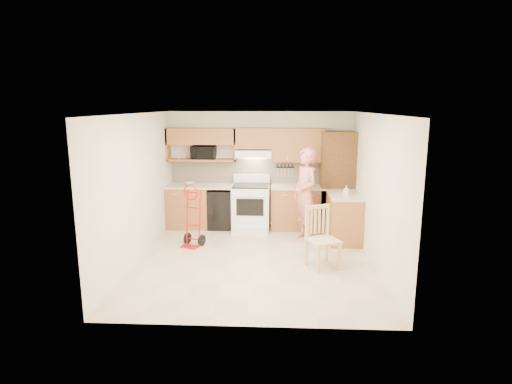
# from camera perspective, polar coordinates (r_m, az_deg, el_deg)

# --- Properties ---
(floor) EXTENTS (4.00, 4.50, 0.02)m
(floor) POSITION_cam_1_polar(r_m,az_deg,el_deg) (7.42, -0.19, -9.22)
(floor) COLOR #BFAD8F
(floor) RESTS_ON ground
(ceiling) EXTENTS (4.00, 4.50, 0.02)m
(ceiling) POSITION_cam_1_polar(r_m,az_deg,el_deg) (6.93, -0.20, 10.64)
(ceiling) COLOR white
(ceiling) RESTS_ON ground
(wall_back) EXTENTS (4.00, 0.02, 2.50)m
(wall_back) POSITION_cam_1_polar(r_m,az_deg,el_deg) (9.29, 0.52, 3.12)
(wall_back) COLOR white
(wall_back) RESTS_ON ground
(wall_front) EXTENTS (4.00, 0.02, 2.50)m
(wall_front) POSITION_cam_1_polar(r_m,az_deg,el_deg) (4.87, -1.56, -4.89)
(wall_front) COLOR white
(wall_front) RESTS_ON ground
(wall_left) EXTENTS (0.02, 4.50, 2.50)m
(wall_left) POSITION_cam_1_polar(r_m,az_deg,el_deg) (7.44, -15.84, 0.50)
(wall_left) COLOR white
(wall_left) RESTS_ON ground
(wall_right) EXTENTS (0.02, 4.50, 2.50)m
(wall_right) POSITION_cam_1_polar(r_m,az_deg,el_deg) (7.25, 15.88, 0.20)
(wall_right) COLOR white
(wall_right) RESTS_ON ground
(backsplash) EXTENTS (3.92, 0.03, 0.55)m
(backsplash) POSITION_cam_1_polar(r_m,az_deg,el_deg) (9.27, 0.51, 2.79)
(backsplash) COLOR beige
(backsplash) RESTS_ON wall_back
(lower_cab_left) EXTENTS (0.90, 0.60, 0.90)m
(lower_cab_left) POSITION_cam_1_polar(r_m,az_deg,el_deg) (9.33, -9.12, -2.00)
(lower_cab_left) COLOR brown
(lower_cab_left) RESTS_ON ground
(dishwasher) EXTENTS (0.60, 0.60, 0.85)m
(dishwasher) POSITION_cam_1_polar(r_m,az_deg,el_deg) (9.21, -4.55, -2.22)
(dishwasher) COLOR black
(dishwasher) RESTS_ON ground
(lower_cab_right) EXTENTS (1.14, 0.60, 0.90)m
(lower_cab_right) POSITION_cam_1_polar(r_m,az_deg,el_deg) (9.15, 5.64, -2.19)
(lower_cab_right) COLOR brown
(lower_cab_right) RESTS_ON ground
(countertop_left) EXTENTS (1.50, 0.63, 0.04)m
(countertop_left) POSITION_cam_1_polar(r_m,az_deg,el_deg) (9.18, -7.39, 0.82)
(countertop_left) COLOR beige
(countertop_left) RESTS_ON lower_cab_left
(countertop_right) EXTENTS (1.14, 0.63, 0.04)m
(countertop_right) POSITION_cam_1_polar(r_m,az_deg,el_deg) (9.05, 5.70, 0.70)
(countertop_right) COLOR beige
(countertop_right) RESTS_ON lower_cab_right
(cab_return_right) EXTENTS (0.60, 1.00, 0.90)m
(cab_return_right) POSITION_cam_1_polar(r_m,az_deg,el_deg) (8.47, 11.80, -3.52)
(cab_return_right) COLOR brown
(cab_return_right) RESTS_ON ground
(countertop_return) EXTENTS (0.63, 1.00, 0.04)m
(countertop_return) POSITION_cam_1_polar(r_m,az_deg,el_deg) (8.36, 11.94, -0.41)
(countertop_return) COLOR beige
(countertop_return) RESTS_ON cab_return_right
(pantry_tall) EXTENTS (0.70, 0.60, 2.10)m
(pantry_tall) POSITION_cam_1_polar(r_m,az_deg,el_deg) (9.10, 10.88, 1.45)
(pantry_tall) COLOR brown
(pantry_tall) RESTS_ON ground
(upper_cab_left) EXTENTS (1.50, 0.33, 0.34)m
(upper_cab_left) POSITION_cam_1_polar(r_m,az_deg,el_deg) (9.17, -7.41, 7.50)
(upper_cab_left) COLOR brown
(upper_cab_left) RESTS_ON wall_back
(upper_shelf_mw) EXTENTS (1.50, 0.33, 0.04)m
(upper_shelf_mw) POSITION_cam_1_polar(r_m,az_deg,el_deg) (9.22, -7.33, 4.34)
(upper_shelf_mw) COLOR brown
(upper_shelf_mw) RESTS_ON wall_back
(upper_cab_center) EXTENTS (0.76, 0.33, 0.44)m
(upper_cab_center) POSITION_cam_1_polar(r_m,az_deg,el_deg) (9.04, -0.28, 7.28)
(upper_cab_center) COLOR brown
(upper_cab_center) RESTS_ON wall_back
(upper_cab_right) EXTENTS (1.14, 0.33, 0.70)m
(upper_cab_right) POSITION_cam_1_polar(r_m,az_deg,el_deg) (9.05, 5.77, 6.34)
(upper_cab_right) COLOR brown
(upper_cab_right) RESTS_ON wall_back
(range_hood) EXTENTS (0.76, 0.46, 0.14)m
(range_hood) POSITION_cam_1_polar(r_m,az_deg,el_deg) (9.01, -0.30, 5.29)
(range_hood) COLOR white
(range_hood) RESTS_ON wall_back
(knife_strip) EXTENTS (0.40, 0.05, 0.29)m
(knife_strip) POSITION_cam_1_polar(r_m,az_deg,el_deg) (9.23, 3.92, 2.97)
(knife_strip) COLOR black
(knife_strip) RESTS_ON backsplash
(microwave) EXTENTS (0.53, 0.38, 0.28)m
(microwave) POSITION_cam_1_polar(r_m,az_deg,el_deg) (9.19, -7.11, 5.34)
(microwave) COLOR black
(microwave) RESTS_ON upper_shelf_mw
(range) EXTENTS (0.78, 1.03, 1.15)m
(range) POSITION_cam_1_polar(r_m,az_deg,el_deg) (8.95, -0.72, -1.60)
(range) COLOR white
(range) RESTS_ON ground
(person) EXTENTS (0.68, 0.79, 1.83)m
(person) POSITION_cam_1_polar(r_m,az_deg,el_deg) (8.27, 6.66, -0.38)
(person) COLOR #D57366
(person) RESTS_ON ground
(hand_truck) EXTENTS (0.53, 0.51, 1.08)m
(hand_truck) POSITION_cam_1_polar(r_m,az_deg,el_deg) (8.04, -8.72, -3.58)
(hand_truck) COLOR #B81310
(hand_truck) RESTS_ON ground
(dining_chair) EXTENTS (0.62, 0.64, 1.02)m
(dining_chair) POSITION_cam_1_polar(r_m,az_deg,el_deg) (7.00, 9.08, -6.17)
(dining_chair) COLOR tan
(dining_chair) RESTS_ON ground
(soap_bottle) EXTENTS (0.12, 0.12, 0.20)m
(soap_bottle) POSITION_cam_1_polar(r_m,az_deg,el_deg) (8.21, 12.11, 0.21)
(soap_bottle) COLOR white
(soap_bottle) RESTS_ON countertop_return
(bowl) EXTENTS (0.25, 0.25, 0.05)m
(bowl) POSITION_cam_1_polar(r_m,az_deg,el_deg) (9.21, -8.94, 1.11)
(bowl) COLOR white
(bowl) RESTS_ON countertop_left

